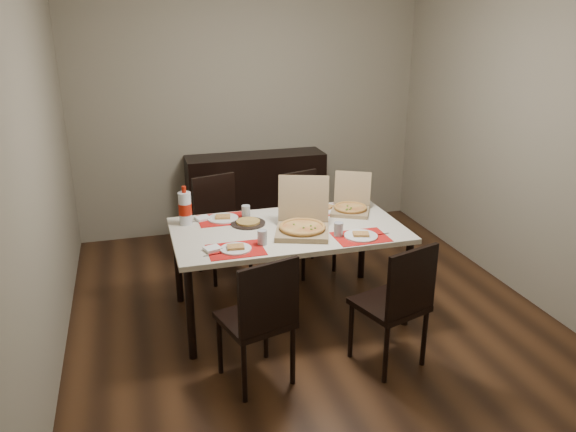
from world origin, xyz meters
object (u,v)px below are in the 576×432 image
object	(u,v)px
sideboard	(256,194)
chair_near_left	(260,316)
dining_table	(288,236)
chair_far_right	(304,217)
chair_near_right	(397,301)
dip_bowl	(302,217)
chair_far_left	(220,222)
pizza_box_center	(303,225)
soda_bottle	(185,208)

from	to	relation	value
sideboard	chair_near_left	bearing A→B (deg)	-102.49
dining_table	chair_near_left	bearing A→B (deg)	-116.68
dining_table	chair_far_right	size ratio (longest dim) A/B	1.94
chair_near_left	chair_near_right	size ratio (longest dim) A/B	1.00
dining_table	dip_bowl	size ratio (longest dim) A/B	14.68
chair_far_left	pizza_box_center	size ratio (longest dim) A/B	1.70
chair_near_left	chair_far_left	distance (m)	1.79
dining_table	sideboard	bearing A→B (deg)	84.97
chair_near_left	pizza_box_center	distance (m)	0.96
pizza_box_center	soda_bottle	world-z (taller)	pizza_box_center
chair_near_left	pizza_box_center	xyz separation A→B (m)	(0.52, 0.75, 0.30)
chair_far_right	dining_table	bearing A→B (deg)	-115.82
dining_table	chair_near_left	xyz separation A→B (m)	(-0.44, -0.87, -0.17)
sideboard	pizza_box_center	xyz separation A→B (m)	(-0.08, -1.94, 0.36)
pizza_box_center	dip_bowl	world-z (taller)	pizza_box_center
sideboard	dining_table	xyz separation A→B (m)	(-0.16, -1.82, 0.23)
dining_table	chair_near_right	bearing A→B (deg)	-61.51
pizza_box_center	dip_bowl	bearing A→B (deg)	73.83
dip_bowl	soda_bottle	distance (m)	0.94
dining_table	pizza_box_center	distance (m)	0.19
chair_far_right	dip_bowl	bearing A→B (deg)	-109.55
chair_far_right	dip_bowl	size ratio (longest dim) A/B	7.58
dining_table	pizza_box_center	size ratio (longest dim) A/B	3.28
chair_near_left	dip_bowl	xyz separation A→B (m)	(0.60, 1.03, 0.25)
dining_table	pizza_box_center	bearing A→B (deg)	-54.68
chair_near_right	chair_near_left	bearing A→B (deg)	176.48
dip_bowl	sideboard	bearing A→B (deg)	90.11
chair_near_right	dip_bowl	distance (m)	1.17
sideboard	dining_table	distance (m)	1.85
dining_table	chair_far_left	distance (m)	1.02
sideboard	soda_bottle	xyz separation A→B (m)	(-0.92, -1.51, 0.43)
dip_bowl	soda_bottle	bearing A→B (deg)	170.92
sideboard	dip_bowl	xyz separation A→B (m)	(0.00, -1.66, 0.32)
chair_near_left	soda_bottle	xyz separation A→B (m)	(-0.32, 1.18, 0.37)
dining_table	dip_bowl	xyz separation A→B (m)	(0.16, 0.16, 0.08)
chair_near_left	chair_far_right	bearing A→B (deg)	63.74
sideboard	chair_far_right	size ratio (longest dim) A/B	1.61
dip_bowl	chair_far_right	bearing A→B (deg)	70.45
chair_near_left	chair_far_left	world-z (taller)	same
chair_far_left	dip_bowl	world-z (taller)	chair_far_left
chair_far_left	soda_bottle	xyz separation A→B (m)	(-0.37, -0.61, 0.37)
dip_bowl	soda_bottle	xyz separation A→B (m)	(-0.92, 0.15, 0.12)
chair_near_right	chair_far_right	bearing A→B (deg)	93.43
dip_bowl	chair_far_left	bearing A→B (deg)	126.22
chair_near_left	pizza_box_center	bearing A→B (deg)	55.38
dining_table	soda_bottle	bearing A→B (deg)	157.76
soda_bottle	chair_near_right	bearing A→B (deg)	-44.39
chair_far_right	soda_bottle	distance (m)	1.32
sideboard	soda_bottle	world-z (taller)	soda_bottle
sideboard	chair_near_left	world-z (taller)	chair_near_left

